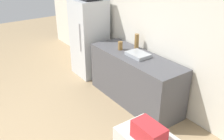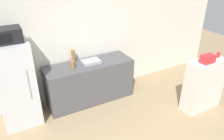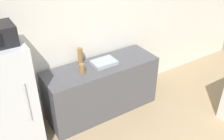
% 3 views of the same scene
% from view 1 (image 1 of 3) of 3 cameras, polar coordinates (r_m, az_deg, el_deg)
% --- Properties ---
extents(wall_back, '(8.00, 0.06, 2.60)m').
position_cam_1_polar(wall_back, '(4.54, 8.14, 9.66)').
color(wall_back, silver).
rests_on(wall_back, ground_plane).
extents(refrigerator, '(0.67, 0.65, 1.65)m').
position_cam_1_polar(refrigerator, '(5.44, -5.19, 7.24)').
color(refrigerator, silver).
rests_on(refrigerator, ground_plane).
extents(counter, '(1.90, 0.65, 0.90)m').
position_cam_1_polar(counter, '(4.50, 5.20, -1.98)').
color(counter, '#4C4C51').
rests_on(counter, ground_plane).
extents(sink_basin, '(0.39, 0.28, 0.06)m').
position_cam_1_polar(sink_basin, '(4.26, 5.97, 3.52)').
color(sink_basin, '#9EA3A8').
rests_on(sink_basin, counter).
extents(bottle_tall, '(0.08, 0.08, 0.27)m').
position_cam_1_polar(bottle_tall, '(4.58, 5.66, 6.55)').
color(bottle_tall, olive).
rests_on(bottle_tall, counter).
extents(bottle_short, '(0.08, 0.08, 0.15)m').
position_cam_1_polar(bottle_short, '(4.52, 1.91, 5.57)').
color(bottle_short, olive).
rests_on(bottle_short, counter).
extents(basket, '(0.28, 0.17, 0.16)m').
position_cam_1_polar(basket, '(2.12, 8.39, -14.01)').
color(basket, red).
rests_on(basket, shelf_cabinet).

